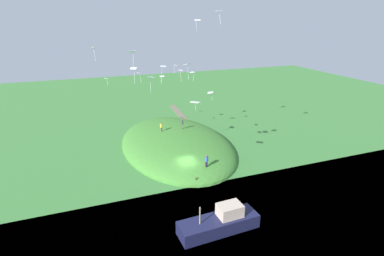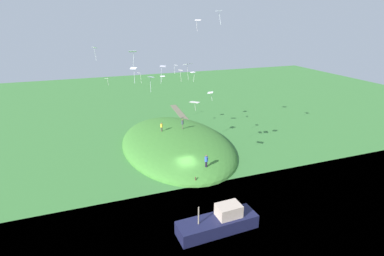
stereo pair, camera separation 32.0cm
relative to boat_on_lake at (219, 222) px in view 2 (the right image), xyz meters
The scene contains 24 objects.
ground_plane 12.72m from the boat_on_lake, ahead, with size 160.00×160.00×0.00m, color #3A7635.
grass_hill 22.73m from the boat_on_lake, ahead, with size 28.66×17.94×5.08m, color #3C7B2E.
dirt_path 40.31m from the boat_on_lake, 12.43° to the right, with size 16.00×1.51×0.04m, color #68644D.
boat_on_lake is the anchor object (origin of this frame).
person_near_shore 24.20m from the boat_on_lake, ahead, with size 0.51×0.51×1.71m.
person_walking_path 11.43m from the boat_on_lake, 15.83° to the right, with size 0.64×0.64×1.77m.
person_with_child 23.92m from the boat_on_lake, ahead, with size 0.57×0.57×1.56m.
kite_0 25.81m from the boat_on_lake, 11.97° to the left, with size 0.92×1.19×2.14m.
kite_1 27.40m from the boat_on_lake, ahead, with size 0.70×0.60×1.76m.
kite_2 21.77m from the boat_on_lake, 17.00° to the left, with size 0.88×0.97×2.10m.
kite_3 30.53m from the boat_on_lake, 14.83° to the right, with size 0.92×1.10×1.78m.
kite_4 18.49m from the boat_on_lake, 19.28° to the right, with size 1.29×1.16×1.28m.
kite_5 25.48m from the boat_on_lake, 22.41° to the right, with size 1.08×0.86×1.72m.
kite_6 31.05m from the boat_on_lake, 14.85° to the left, with size 0.74×0.80×1.22m.
kite_7 32.64m from the boat_on_lake, 18.16° to the left, with size 0.88×0.85×2.05m.
kite_8 21.00m from the boat_on_lake, ahead, with size 0.89×0.71×1.67m.
kite_9 25.83m from the boat_on_lake, ahead, with size 0.80×0.63×1.43m.
kite_10 18.49m from the boat_on_lake, 11.58° to the left, with size 1.13×0.94×2.17m.
kite_11 18.33m from the boat_on_lake, ahead, with size 1.13×1.27×2.04m.
kite_12 21.54m from the boat_on_lake, ahead, with size 1.03×0.86×2.09m.
kite_13 14.57m from the boat_on_lake, ahead, with size 1.38×1.39×1.13m.
kite_14 29.47m from the boat_on_lake, ahead, with size 0.68×0.88×1.07m.
kite_15 29.04m from the boat_on_lake, 14.99° to the right, with size 0.98×1.09×1.68m.
mooring_post 9.21m from the boat_on_lake, ahead, with size 0.14×0.14×1.22m, color brown.
Camera 2 is at (-36.10, 12.38, 20.63)m, focal length 28.54 mm.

